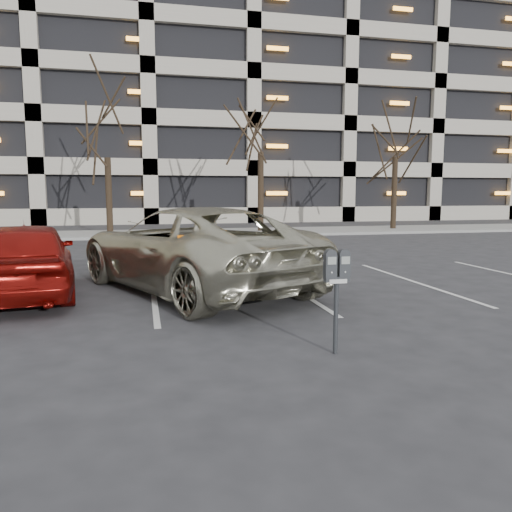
{
  "coord_description": "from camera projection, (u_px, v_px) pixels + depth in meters",
  "views": [
    {
      "loc": [
        -1.57,
        -7.4,
        1.94
      ],
      "look_at": [
        -0.08,
        -0.87,
        1.09
      ],
      "focal_mm": 35.0,
      "sensor_mm": 36.0,
      "label": 1
    }
  ],
  "objects": [
    {
      "name": "ground",
      "position": [
        249.0,
        318.0,
        7.74
      ],
      "size": [
        140.0,
        140.0,
        0.0
      ],
      "primitive_type": "plane",
      "color": "#28282B",
      "rests_on": "ground"
    },
    {
      "name": "car_red",
      "position": [
        25.0,
        258.0,
        9.31
      ],
      "size": [
        2.31,
        4.45,
        1.45
      ],
      "primitive_type": "imported",
      "rotation": [
        0.0,
        0.0,
        3.29
      ],
      "color": "maroon",
      "rests_on": "ground"
    },
    {
      "name": "parking_meter",
      "position": [
        337.0,
        276.0,
        5.94
      ],
      "size": [
        0.32,
        0.13,
        1.25
      ],
      "rotation": [
        0.0,
        0.0,
        -0.02
      ],
      "color": "black",
      "rests_on": "ground"
    },
    {
      "name": "sidewalk",
      "position": [
        177.0,
        233.0,
        23.21
      ],
      "size": [
        80.0,
        4.0,
        0.12
      ],
      "primitive_type": "cube",
      "color": "gray",
      "rests_on": "ground"
    },
    {
      "name": "stall_lines",
      "position": [
        153.0,
        293.0,
        9.66
      ],
      "size": [
        16.9,
        5.2,
        0.0
      ],
      "color": "silver",
      "rests_on": "ground"
    },
    {
      "name": "tree_b",
      "position": [
        106.0,
        109.0,
        21.85
      ],
      "size": [
        3.41,
        3.41,
        7.75
      ],
      "color": "black",
      "rests_on": "ground"
    },
    {
      "name": "tree_c",
      "position": [
        261.0,
        101.0,
        23.32
      ],
      "size": [
        3.77,
        3.77,
        8.56
      ],
      "color": "black",
      "rests_on": "ground"
    },
    {
      "name": "tree_d",
      "position": [
        397.0,
        111.0,
        24.89
      ],
      "size": [
        3.64,
        3.64,
        8.26
      ],
      "color": "black",
      "rests_on": "ground"
    },
    {
      "name": "suv_silver",
      "position": [
        192.0,
        248.0,
        9.97
      ],
      "size": [
        5.02,
        6.6,
        1.67
      ],
      "rotation": [
        0.0,
        0.0,
        3.57
      ],
      "color": "#BBB89F",
      "rests_on": "ground"
    },
    {
      "name": "parking_garage",
      "position": [
        304.0,
        105.0,
        41.95
      ],
      "size": [
        52.0,
        20.0,
        19.0
      ],
      "color": "black",
      "rests_on": "ground"
    }
  ]
}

